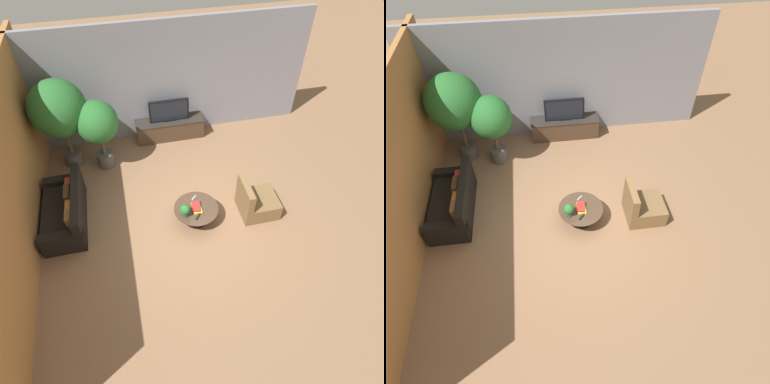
# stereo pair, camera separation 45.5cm
# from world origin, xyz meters

# --- Properties ---
(ground_plane) EXTENTS (24.00, 24.00, 0.00)m
(ground_plane) POSITION_xyz_m (0.00, 0.00, 0.00)
(ground_plane) COLOR #8C6647
(back_wall_stone) EXTENTS (7.40, 0.12, 3.00)m
(back_wall_stone) POSITION_xyz_m (0.00, 3.26, 1.50)
(back_wall_stone) COLOR gray
(back_wall_stone) RESTS_ON ground
(side_wall_left) EXTENTS (0.12, 7.40, 3.00)m
(side_wall_left) POSITION_xyz_m (-3.26, 0.20, 1.50)
(side_wall_left) COLOR #B2753D
(side_wall_left) RESTS_ON ground
(media_console) EXTENTS (1.82, 0.50, 0.54)m
(media_console) POSITION_xyz_m (0.02, 2.94, 0.28)
(media_console) COLOR #473323
(media_console) RESTS_ON ground
(television) EXTENTS (1.04, 0.13, 0.60)m
(television) POSITION_xyz_m (0.02, 2.94, 0.84)
(television) COLOR black
(television) RESTS_ON media_console
(coffee_table) EXTENTS (0.94, 0.94, 0.38)m
(coffee_table) POSITION_xyz_m (0.03, -0.04, 0.27)
(coffee_table) COLOR black
(coffee_table) RESTS_ON ground
(couch_by_wall) EXTENTS (0.84, 1.78, 0.84)m
(couch_by_wall) POSITION_xyz_m (-2.65, 0.57, 0.29)
(couch_by_wall) COLOR black
(couch_by_wall) RESTS_ON ground
(armchair_wicker) EXTENTS (0.80, 0.76, 0.86)m
(armchair_wicker) POSITION_xyz_m (1.36, -0.08, 0.27)
(armchair_wicker) COLOR brown
(armchair_wicker) RESTS_ON ground
(potted_palm_tall) EXTENTS (1.27, 1.27, 2.27)m
(potted_palm_tall) POSITION_xyz_m (-2.52, 2.42, 1.57)
(potted_palm_tall) COLOR #514C47
(potted_palm_tall) RESTS_ON ground
(potted_palm_corner) EXTENTS (0.97, 0.97, 1.80)m
(potted_palm_corner) POSITION_xyz_m (-1.75, 2.18, 1.23)
(potted_palm_corner) COLOR #514C47
(potted_palm_corner) RESTS_ON ground
(potted_plant_tabletop) EXTENTS (0.22, 0.22, 0.29)m
(potted_plant_tabletop) POSITION_xyz_m (-0.24, -0.17, 0.54)
(potted_plant_tabletop) COLOR #514C47
(potted_plant_tabletop) RESTS_ON coffee_table
(book_stack) EXTENTS (0.22, 0.33, 0.07)m
(book_stack) POSITION_xyz_m (0.04, -0.04, 0.42)
(book_stack) COLOR gold
(book_stack) RESTS_ON coffee_table
(remote_black) EXTENTS (0.14, 0.15, 0.02)m
(remote_black) POSITION_xyz_m (0.01, -0.28, 0.39)
(remote_black) COLOR black
(remote_black) RESTS_ON coffee_table
(remote_silver) EXTENTS (0.14, 0.14, 0.02)m
(remote_silver) POSITION_xyz_m (0.05, 0.24, 0.39)
(remote_silver) COLOR gray
(remote_silver) RESTS_ON coffee_table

